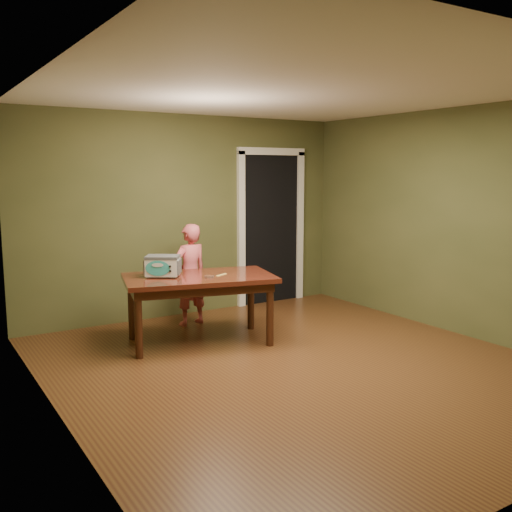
% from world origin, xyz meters
% --- Properties ---
extents(floor, '(5.00, 5.00, 0.00)m').
position_xyz_m(floor, '(0.00, 0.00, 0.00)').
color(floor, '#593619').
rests_on(floor, ground).
extents(room_shell, '(4.52, 5.02, 2.61)m').
position_xyz_m(room_shell, '(0.00, 0.00, 1.71)').
color(room_shell, brown).
rests_on(room_shell, ground).
extents(doorway, '(1.10, 0.66, 2.25)m').
position_xyz_m(doorway, '(1.30, 2.78, 1.06)').
color(doorway, black).
rests_on(doorway, ground).
extents(dining_table, '(1.77, 1.27, 0.75)m').
position_xyz_m(dining_table, '(-0.47, 1.23, 0.65)').
color(dining_table, '#3C160D').
rests_on(dining_table, floor).
extents(toy_oven, '(0.43, 0.40, 0.23)m').
position_xyz_m(toy_oven, '(-0.82, 1.39, 0.87)').
color(toy_oven, '#4C4F54').
rests_on(toy_oven, dining_table).
extents(baking_pan, '(0.10, 0.10, 0.02)m').
position_xyz_m(baking_pan, '(-0.42, 1.07, 0.76)').
color(baking_pan, silver).
rests_on(baking_pan, dining_table).
extents(spatula, '(0.17, 0.10, 0.01)m').
position_xyz_m(spatula, '(-0.25, 1.13, 0.75)').
color(spatula, '#EAD365').
rests_on(spatula, dining_table).
extents(child, '(0.49, 0.36, 1.25)m').
position_xyz_m(child, '(-0.22, 1.97, 0.62)').
color(child, '#DB5A62').
rests_on(child, floor).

